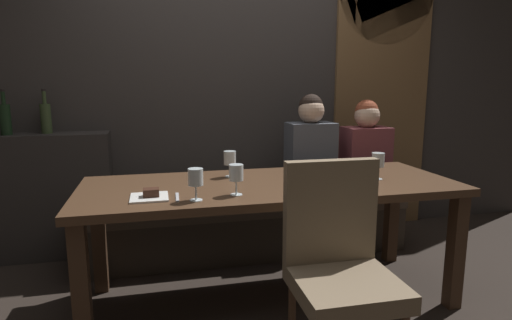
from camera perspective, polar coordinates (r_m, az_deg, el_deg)
name	(u,v)px	position (r m, az deg, el deg)	size (l,w,h in m)	color
ground	(270,298)	(2.79, 1.92, -18.02)	(9.00, 9.00, 0.00)	black
back_wall_tiled	(233,61)	(3.64, -3.16, 13.14)	(6.00, 0.12, 3.00)	#383330
arched_door	(382,78)	(4.04, 16.57, 10.54)	(0.90, 0.05, 2.55)	brown
back_counter	(36,197)	(3.62, -27.42, -4.39)	(1.10, 0.28, 0.95)	#2F2B29
dining_table	(271,197)	(2.54, 2.01, -4.97)	(2.20, 0.84, 0.74)	#412B1C
banquette_bench	(246,226)	(3.32, -1.30, -8.91)	(2.50, 0.44, 0.45)	#312A23
chair_near_side	(339,257)	(1.97, 11.08, -12.72)	(0.45, 0.45, 0.98)	#4C3321
diner_redhead	(310,148)	(3.32, 7.31, 1.61)	(0.36, 0.24, 0.79)	#4C515B
diner_bearded	(366,148)	(3.53, 14.50, 1.51)	(0.36, 0.24, 0.74)	brown
wine_bottle_dark_red	(5,118)	(3.55, -30.63, 4.84)	(0.08, 0.08, 0.33)	black
wine_bottle_pale_label	(46,117)	(3.52, -26.39, 5.17)	(0.08, 0.08, 0.33)	#384728
wine_glass_far_right	(230,159)	(2.65, -3.54, 0.10)	(0.08, 0.08, 0.16)	silver
wine_glass_near_left	(329,173)	(2.27, 9.76, -1.78)	(0.08, 0.08, 0.16)	silver
wine_glass_center_back	(236,174)	(2.22, -2.68, -1.90)	(0.08, 0.08, 0.16)	silver
wine_glass_far_left	(378,161)	(2.68, 16.07, -0.08)	(0.08, 0.08, 0.16)	silver
wine_glass_end_left	(196,179)	(2.14, -8.12, -2.49)	(0.08, 0.08, 0.16)	silver
espresso_cup	(306,187)	(2.32, 6.72, -3.64)	(0.12, 0.12, 0.06)	white
dessert_plate	(150,196)	(2.25, -14.06, -4.65)	(0.19, 0.19, 0.05)	white
fork_on_table	(177,197)	(2.23, -10.53, -4.94)	(0.02, 0.17, 0.01)	silver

